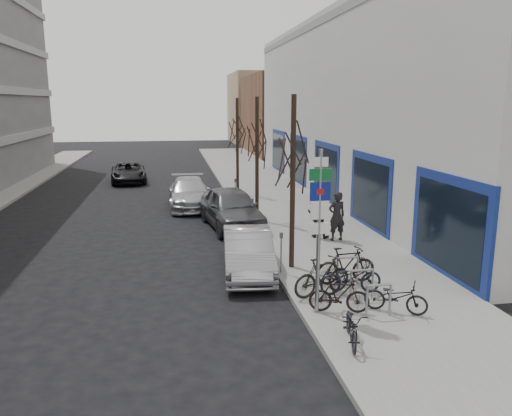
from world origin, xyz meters
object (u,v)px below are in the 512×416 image
object	(u,v)px
meter_front	(281,249)
bike_near_left	(352,323)
bike_near_right	(339,295)
bike_far_curb	(396,294)
pedestrian_far	(318,214)
parked_car_mid	(232,208)
lane_car	(128,172)
tree_far	(237,124)
bike_mid_curb	(351,275)
bike_rack	(362,281)
bike_mid_inner	(322,276)
pedestrian_near	(337,216)
highway_sign_pole	(319,222)
meter_mid	(252,211)
tree_mid	(257,130)
bike_far_inner	(346,265)
parked_car_front	(248,252)
parked_car_back	(190,193)
meter_back	(235,188)
tree_near	(293,142)

from	to	relation	value
meter_front	bike_near_left	world-z (taller)	meter_front
bike_near_right	bike_far_curb	distance (m)	1.40
meter_front	pedestrian_far	bearing A→B (deg)	58.89
parked_car_mid	lane_car	xyz separation A→B (m)	(-5.34, 13.48, -0.19)
tree_far	bike_far_curb	bearing A→B (deg)	-84.19
bike_mid_curb	parked_car_mid	bearing A→B (deg)	13.44
bike_rack	bike_mid_inner	xyz separation A→B (m)	(-0.95, 0.43, 0.04)
pedestrian_near	bike_near_left	bearing A→B (deg)	66.38
highway_sign_pole	bike_mid_inner	xyz separation A→B (m)	(0.45, 1.05, -1.76)
bike_near_left	bike_mid_curb	size ratio (longest dim) A/B	0.87
meter_mid	pedestrian_far	world-z (taller)	pedestrian_far
meter_mid	tree_mid	bearing A→B (deg)	73.30
tree_far	bike_near_left	distance (m)	18.55
meter_mid	bike_far_curb	bearing A→B (deg)	-76.25
bike_far_inner	parked_car_mid	xyz separation A→B (m)	(-2.39, 7.61, 0.15)
bike_near_left	parked_car_mid	xyz separation A→B (m)	(-1.28, 11.13, 0.25)
parked_car_front	pedestrian_near	xyz separation A→B (m)	(3.79, 2.72, 0.39)
tree_mid	parked_car_back	size ratio (longest dim) A/B	1.09
tree_far	lane_car	distance (m)	9.77
bike_rack	meter_mid	size ratio (longest dim) A/B	1.78
tree_far	parked_car_front	distance (m)	13.49
bike_near_right	highway_sign_pole	bearing A→B (deg)	94.29
meter_mid	meter_back	bearing A→B (deg)	90.00
bike_far_inner	tree_mid	bearing A→B (deg)	2.94
tree_near	meter_front	bearing A→B (deg)	-131.99
meter_front	parked_car_mid	size ratio (longest dim) A/B	0.25
bike_mid_inner	pedestrian_near	xyz separation A→B (m)	(2.14, 5.21, 0.39)
bike_rack	meter_back	size ratio (longest dim) A/B	1.78
parked_car_back	pedestrian_far	world-z (taller)	pedestrian_far
highway_sign_pole	bike_rack	bearing A→B (deg)	23.59
parked_car_mid	tree_near	bearing A→B (deg)	-86.26
tree_near	meter_front	distance (m)	3.26
meter_back	bike_far_curb	distance (m)	14.52
bike_near_right	parked_car_front	bearing A→B (deg)	41.33
lane_car	parked_car_back	bearing A→B (deg)	-72.33
parked_car_front	parked_car_mid	world-z (taller)	parked_car_mid
bike_far_inner	lane_car	size ratio (longest dim) A/B	0.38
tree_mid	bike_near_right	xyz separation A→B (m)	(0.33, -10.12, -3.49)
highway_sign_pole	meter_back	world-z (taller)	highway_sign_pole
bike_far_inner	pedestrian_far	bearing A→B (deg)	-12.87
bike_far_curb	bike_far_inner	size ratio (longest dim) A/B	0.85
highway_sign_pole	bike_far_curb	bearing A→B (deg)	-10.09
tree_mid	pedestrian_far	size ratio (longest dim) A/B	2.97
tree_near	meter_back	xyz separation A→B (m)	(-0.45, 10.50, -3.19)
bike_mid_inner	parked_car_front	bearing A→B (deg)	15.02
tree_far	bike_near_left	bearing A→B (deg)	-89.76
parked_car_back	pedestrian_near	distance (m)	9.38
bike_far_curb	tree_mid	bearing A→B (deg)	40.89
parked_car_front	highway_sign_pole	bearing A→B (deg)	-66.42
meter_back	lane_car	xyz separation A→B (m)	(-6.09, 8.90, -0.25)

